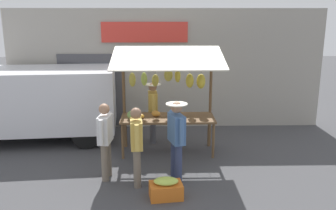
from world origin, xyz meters
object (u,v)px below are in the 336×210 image
Objects in this scene: shopper_in_grey_tee at (136,142)px; parked_van at (23,98)px; market_stall at (167,89)px; vendor_with_sunhat at (153,108)px; shopper_with_ponytail at (176,135)px; shopper_with_shopping_bag at (105,136)px; produce_crate_near at (166,189)px.

parked_van is at bearing 43.23° from shopper_in_grey_tee.
market_stall is 1.00m from vendor_with_sunhat.
vendor_with_sunhat is at bearing -3.97° from shopper_with_ponytail.
vendor_with_sunhat is (0.35, -0.69, -0.64)m from market_stall.
parked_van is at bearing 52.09° from shopper_with_shopping_bag.
shopper_with_ponytail is at bearing -89.42° from shopper_with_shopping_bag.
shopper_with_ponytail is at bearing 7.82° from vendor_with_sunhat.
produce_crate_near is at bearing 146.82° from shopper_with_ponytail.
market_stall reaches higher than parked_van.
shopper_with_shopping_bag is at bearing 130.94° from parked_van.
vendor_with_sunhat reaches higher than produce_crate_near.
produce_crate_near is at bearing -140.95° from shopper_in_grey_tee.
shopper_in_grey_tee is 0.79m from shopper_with_ponytail.
shopper_with_ponytail reaches higher than vendor_with_sunhat.
market_stall is at bearing -91.83° from produce_crate_near.
shopper_in_grey_tee is 2.44× the size of produce_crate_near.
shopper_with_shopping_bag is 3.43m from parked_van.
shopper_in_grey_tee is at bearing -109.51° from shopper_with_shopping_bag.
shopper_with_ponytail is 1.04× the size of shopper_with_shopping_bag.
market_stall reaches higher than produce_crate_near.
market_stall is 3.94× the size of produce_crate_near.
market_stall is 0.55× the size of parked_van.
parked_van is at bearing 40.61° from shopper_with_ponytail.
shopper_with_shopping_bag is 2.46× the size of produce_crate_near.
shopper_with_ponytail reaches higher than shopper_in_grey_tee.
vendor_with_sunhat is 2.33m from shopper_with_ponytail.
produce_crate_near is (0.22, 0.72, -0.78)m from shopper_with_ponytail.
shopper_with_shopping_bag is (0.91, 2.14, -0.02)m from vendor_with_sunhat.
shopper_with_ponytail is at bearing -83.52° from shopper_in_grey_tee.
shopper_in_grey_tee is 0.96× the size of shopper_with_ponytail.
parked_van is at bearing -41.72° from produce_crate_near.
shopper_in_grey_tee is 0.34× the size of parked_van.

